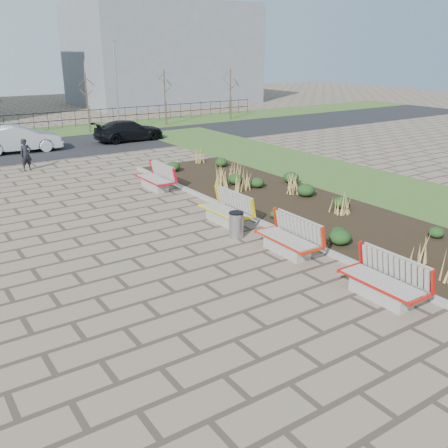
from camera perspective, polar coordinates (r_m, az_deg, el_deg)
ground at (r=11.31m, az=2.25°, el=-9.94°), size 120.00×120.00×0.00m
planting_bed at (r=18.55m, az=8.73°, el=1.95°), size 4.50×18.00×0.10m
planting_curb at (r=17.11m, az=2.97°, el=0.74°), size 0.16×18.00×0.15m
grass_verge_near at (r=21.96m, az=17.95°, el=3.88°), size 5.00×38.00×0.04m
road at (r=30.99m, az=-22.75°, el=7.61°), size 80.00×7.00×0.02m
bench_a at (r=12.16m, az=17.62°, el=-6.07°), size 0.91×2.10×1.00m
bench_b at (r=14.25m, az=7.21°, el=-1.48°), size 0.94×2.12×1.00m
bench_c at (r=16.62m, az=0.06°, el=1.74°), size 0.91×2.10×1.00m
bench_d at (r=20.95m, az=-7.95°, el=5.28°), size 0.91×2.11×1.00m
litter_bin at (r=15.35m, az=1.40°, el=-0.16°), size 0.44×0.44×0.81m
pedestrian at (r=25.81m, az=-21.70°, el=7.36°), size 0.62×0.47×1.53m
car_silver at (r=30.66m, az=-22.32°, el=8.99°), size 4.62×2.01×1.48m
car_black at (r=32.60m, az=-10.79°, el=10.45°), size 4.47×1.89×1.29m
tree_d at (r=36.58m, az=-15.35°, el=13.23°), size 1.40×1.40×4.00m
tree_e at (r=38.95m, az=-6.78°, el=14.10°), size 1.40×1.40×4.00m
tree_f at (r=42.04m, az=0.72°, el=14.61°), size 1.40×1.40×4.00m
lamp_east at (r=36.74m, az=-12.19°, el=15.07°), size 0.24×0.60×6.00m
building_grey at (r=56.23m, az=-7.02°, el=18.70°), size 18.00×12.00×10.00m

